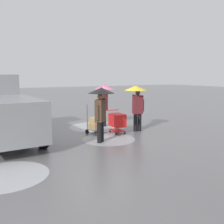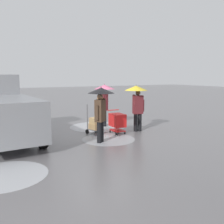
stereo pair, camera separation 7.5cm
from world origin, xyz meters
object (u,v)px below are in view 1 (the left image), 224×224
(shopping_cart_vendor, at_px, (117,121))
(hand_dolly_boxes, at_px, (95,124))
(pedestrian_pink_side, at_px, (137,97))
(pedestrian_white_side, at_px, (101,101))
(pedestrian_black_side, at_px, (104,95))
(cargo_van_parked_right, at_px, (2,111))

(shopping_cart_vendor, distance_m, hand_dolly_boxes, 0.99)
(pedestrian_pink_side, distance_m, pedestrian_white_side, 2.50)
(pedestrian_pink_side, distance_m, pedestrian_black_side, 1.94)
(cargo_van_parked_right, relative_size, shopping_cart_vendor, 5.35)
(cargo_van_parked_right, relative_size, pedestrian_black_side, 2.54)
(cargo_van_parked_right, relative_size, pedestrian_pink_side, 2.54)
(cargo_van_parked_right, height_order, pedestrian_black_side, cargo_van_parked_right)
(hand_dolly_boxes, bearing_deg, pedestrian_white_side, 73.97)
(cargo_van_parked_right, xyz_separation_m, pedestrian_black_side, (-4.82, -0.70, 0.39))
(cargo_van_parked_right, height_order, shopping_cart_vendor, cargo_van_parked_right)
(pedestrian_black_side, bearing_deg, shopping_cart_vendor, 82.71)
(hand_dolly_boxes, height_order, pedestrian_pink_side, pedestrian_pink_side)
(cargo_van_parked_right, xyz_separation_m, shopping_cart_vendor, (-4.60, 1.04, -0.61))
(hand_dolly_boxes, relative_size, pedestrian_pink_side, 0.61)
(shopping_cart_vendor, distance_m, pedestrian_pink_side, 1.42)
(cargo_van_parked_right, bearing_deg, shopping_cart_vendor, 167.22)
(cargo_van_parked_right, height_order, pedestrian_pink_side, cargo_van_parked_right)
(hand_dolly_boxes, xyz_separation_m, pedestrian_white_side, (0.38, 1.32, 1.14))
(hand_dolly_boxes, bearing_deg, pedestrian_black_side, -129.32)
(pedestrian_black_side, bearing_deg, pedestrian_pink_side, 113.79)
(hand_dolly_boxes, height_order, pedestrian_white_side, pedestrian_white_side)
(hand_dolly_boxes, relative_size, pedestrian_white_side, 0.61)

